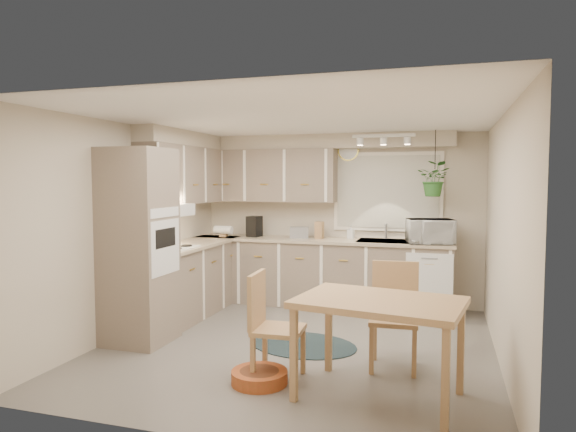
{
  "coord_description": "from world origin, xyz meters",
  "views": [
    {
      "loc": [
        1.48,
        -5.15,
        1.76
      ],
      "look_at": [
        -0.28,
        0.55,
        1.34
      ],
      "focal_mm": 32.0,
      "sensor_mm": 36.0,
      "label": 1
    }
  ],
  "objects_px": {
    "chair_left": "(279,327)",
    "braided_rug": "(303,345)",
    "dining_table": "(379,349)",
    "microwave": "(430,229)",
    "chair_back": "(394,317)",
    "pet_bed": "(259,377)"
  },
  "relations": [
    {
      "from": "dining_table",
      "to": "chair_back",
      "type": "height_order",
      "value": "chair_back"
    },
    {
      "from": "chair_left",
      "to": "chair_back",
      "type": "xyz_separation_m",
      "value": [
        0.95,
        0.56,
        0.02
      ]
    },
    {
      "from": "dining_table",
      "to": "chair_left",
      "type": "xyz_separation_m",
      "value": [
        -0.89,
        0.13,
        0.07
      ]
    },
    {
      "from": "chair_left",
      "to": "pet_bed",
      "type": "xyz_separation_m",
      "value": [
        -0.13,
        -0.15,
        -0.42
      ]
    },
    {
      "from": "braided_rug",
      "to": "pet_bed",
      "type": "distance_m",
      "value": 1.11
    },
    {
      "from": "chair_back",
      "to": "braided_rug",
      "type": "distance_m",
      "value": 1.17
    },
    {
      "from": "microwave",
      "to": "braided_rug",
      "type": "bearing_deg",
      "value": -140.91
    },
    {
      "from": "dining_table",
      "to": "microwave",
      "type": "height_order",
      "value": "microwave"
    },
    {
      "from": "braided_rug",
      "to": "pet_bed",
      "type": "xyz_separation_m",
      "value": [
        -0.09,
        -1.1,
        0.05
      ]
    },
    {
      "from": "microwave",
      "to": "pet_bed",
      "type": "bearing_deg",
      "value": -130.04
    },
    {
      "from": "braided_rug",
      "to": "microwave",
      "type": "xyz_separation_m",
      "value": [
        1.24,
        1.67,
        1.13
      ]
    },
    {
      "from": "pet_bed",
      "to": "microwave",
      "type": "relative_size",
      "value": 0.85
    },
    {
      "from": "chair_back",
      "to": "braided_rug",
      "type": "bearing_deg",
      "value": -25.37
    },
    {
      "from": "dining_table",
      "to": "pet_bed",
      "type": "relative_size",
      "value": 2.62
    },
    {
      "from": "chair_back",
      "to": "braided_rug",
      "type": "xyz_separation_m",
      "value": [
        -0.98,
        0.4,
        -0.49
      ]
    },
    {
      "from": "dining_table",
      "to": "pet_bed",
      "type": "bearing_deg",
      "value": -179.21
    },
    {
      "from": "chair_left",
      "to": "braided_rug",
      "type": "distance_m",
      "value": 1.07
    },
    {
      "from": "dining_table",
      "to": "microwave",
      "type": "relative_size",
      "value": 2.24
    },
    {
      "from": "dining_table",
      "to": "braided_rug",
      "type": "xyz_separation_m",
      "value": [
        -0.93,
        1.09,
        -0.4
      ]
    },
    {
      "from": "chair_back",
      "to": "pet_bed",
      "type": "bearing_deg",
      "value": 30.03
    },
    {
      "from": "chair_left",
      "to": "microwave",
      "type": "relative_size",
      "value": 1.65
    },
    {
      "from": "chair_left",
      "to": "pet_bed",
      "type": "bearing_deg",
      "value": -44.09
    }
  ]
}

